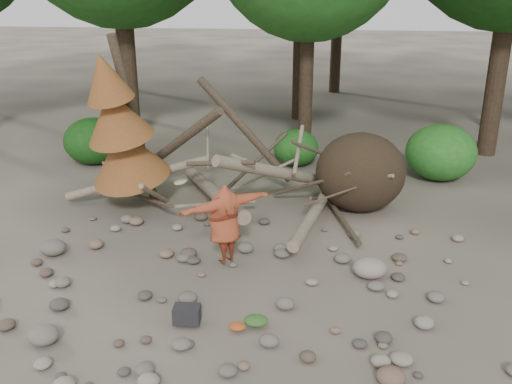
# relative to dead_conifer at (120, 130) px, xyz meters

# --- Properties ---
(ground) EXTENTS (120.00, 120.00, 0.00)m
(ground) POSITION_rel_dead_conifer_xyz_m (3.12, -3.37, -2.11)
(ground) COLOR #514C44
(ground) RESTS_ON ground
(deadfall_pile) EXTENTS (8.55, 5.24, 3.30)m
(deadfall_pile) POSITION_rel_dead_conifer_xyz_m (5.13, 0.87, -1.16)
(deadfall_pile) COLOR #332619
(deadfall_pile) RESTS_ON ground
(dead_conifer) EXTENTS (2.06, 2.16, 4.35)m
(dead_conifer) POSITION_rel_dead_conifer_xyz_m (0.00, 0.00, 0.00)
(dead_conifer) COLOR #4C3F30
(dead_conifer) RESTS_ON ground
(bush_left) EXTENTS (1.80, 1.80, 1.44)m
(bush_left) POSITION_rel_dead_conifer_xyz_m (-2.38, 3.83, -1.39)
(bush_left) COLOR #195015
(bush_left) RESTS_ON ground
(bush_mid) EXTENTS (1.40, 1.40, 1.12)m
(bush_mid) POSITION_rel_dead_conifer_xyz_m (3.92, 4.43, -1.55)
(bush_mid) COLOR #23651D
(bush_mid) RESTS_ON ground
(bush_right) EXTENTS (2.00, 2.00, 1.60)m
(bush_right) POSITION_rel_dead_conifer_xyz_m (8.12, 3.63, -1.31)
(bush_right) COLOR #2C7825
(bush_right) RESTS_ON ground
(frisbee_thrower) EXTENTS (2.00, 1.73, 1.70)m
(frisbee_thrower) POSITION_rel_dead_conifer_xyz_m (2.92, -2.43, -1.20)
(frisbee_thrower) COLOR #973D22
(frisbee_thrower) RESTS_ON ground
(backpack) EXTENTS (0.46, 0.32, 0.29)m
(backpack) POSITION_rel_dead_conifer_xyz_m (2.67, -4.64, -1.96)
(backpack) COLOR black
(backpack) RESTS_ON ground
(cloth_green) EXTENTS (0.41, 0.34, 0.15)m
(cloth_green) POSITION_rel_dead_conifer_xyz_m (3.82, -4.55, -2.04)
(cloth_green) COLOR #325D25
(cloth_green) RESTS_ON ground
(cloth_orange) EXTENTS (0.28, 0.23, 0.10)m
(cloth_orange) POSITION_rel_dead_conifer_xyz_m (3.54, -4.72, -2.06)
(cloth_orange) COLOR #AC481D
(cloth_orange) RESTS_ON ground
(boulder_front_left) EXTENTS (0.51, 0.46, 0.30)m
(boulder_front_left) POSITION_rel_dead_conifer_xyz_m (0.53, -5.42, -1.96)
(boulder_front_left) COLOR #6C655A
(boulder_front_left) RESTS_ON ground
(boulder_front_right) EXTENTS (0.42, 0.38, 0.25)m
(boulder_front_right) POSITION_rel_dead_conifer_xyz_m (5.91, -5.72, -1.98)
(boulder_front_right) COLOR brown
(boulder_front_right) RESTS_ON ground
(boulder_mid_right) EXTENTS (0.66, 0.60, 0.40)m
(boulder_mid_right) POSITION_rel_dead_conifer_xyz_m (5.79, -2.57, -1.91)
(boulder_mid_right) COLOR gray
(boulder_mid_right) RESTS_ON ground
(boulder_mid_left) EXTENTS (0.56, 0.50, 0.34)m
(boulder_mid_left) POSITION_rel_dead_conifer_xyz_m (-0.76, -2.44, -1.94)
(boulder_mid_left) COLOR #655E55
(boulder_mid_left) RESTS_ON ground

